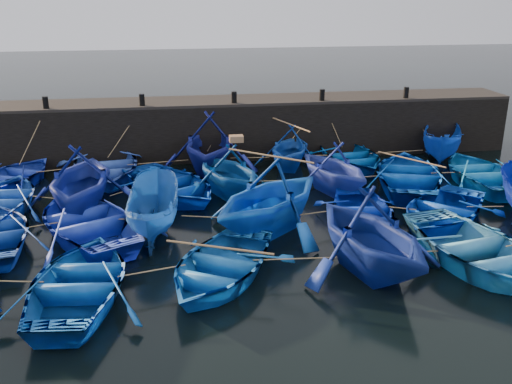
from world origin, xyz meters
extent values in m
plane|color=black|center=(0.00, 0.00, 0.00)|extent=(120.00, 120.00, 0.00)
cube|color=black|center=(0.00, 10.50, 1.25)|extent=(26.00, 2.50, 2.50)
cube|color=black|center=(0.00, 10.50, 2.56)|extent=(26.00, 2.50, 0.12)
cylinder|color=black|center=(-8.00, 9.60, 2.87)|extent=(0.24, 0.24, 0.50)
cylinder|color=black|center=(-4.00, 9.60, 2.87)|extent=(0.24, 0.24, 0.50)
cylinder|color=black|center=(0.00, 9.60, 2.87)|extent=(0.24, 0.24, 0.50)
cylinder|color=black|center=(4.00, 9.60, 2.87)|extent=(0.24, 0.24, 0.50)
cylinder|color=black|center=(8.00, 9.60, 2.87)|extent=(0.24, 0.24, 0.50)
imported|color=#172DA5|center=(-9.10, 7.22, 0.45)|extent=(4.74, 5.31, 0.91)
imported|color=#234094|center=(-5.58, 7.68, 0.57)|extent=(4.77, 6.07, 1.14)
imported|color=navy|center=(-1.27, 8.03, 1.28)|extent=(4.85, 5.42, 2.56)
imported|color=blue|center=(2.20, 7.89, 0.96)|extent=(4.29, 4.57, 1.93)
imported|color=navy|center=(4.89, 7.81, 0.49)|extent=(3.90, 5.06, 0.97)
imported|color=#0D399A|center=(9.22, 7.96, 0.87)|extent=(3.53, 4.76, 1.73)
imported|color=#133F98|center=(-8.80, 4.45, 0.49)|extent=(3.62, 4.87, 0.97)
imported|color=navy|center=(-5.97, 3.99, 1.26)|extent=(4.38, 5.00, 2.51)
imported|color=#033091|center=(-2.95, 4.99, 0.52)|extent=(5.71, 6.19, 1.05)
imported|color=navy|center=(-0.78, 4.81, 1.06)|extent=(4.74, 5.04, 2.11)
imported|color=#263A9A|center=(3.21, 4.66, 1.03)|extent=(4.54, 4.86, 2.07)
imported|color=#023996|center=(6.32, 4.74, 0.56)|extent=(5.43, 6.39, 1.13)
imported|color=blue|center=(9.32, 4.66, 0.51)|extent=(3.75, 5.09, 1.02)
imported|color=#1E37C9|center=(-5.57, 1.77, 0.56)|extent=(5.81, 6.50, 1.11)
imported|color=#194F95|center=(-3.54, 1.75, 0.82)|extent=(1.88, 4.33, 1.64)
imported|color=#0945B8|center=(0.13, 1.23, 1.27)|extent=(6.39, 6.33, 2.55)
imported|color=#03219A|center=(3.32, 1.49, 0.43)|extent=(3.54, 4.55, 0.87)
imported|color=#0232A1|center=(5.92, 1.11, 0.49)|extent=(5.73, 5.70, 0.98)
imported|color=#094492|center=(-5.26, -2.11, 0.50)|extent=(3.99, 5.21, 1.01)
imported|color=blue|center=(-1.74, -1.72, 0.48)|extent=(5.18, 5.67, 0.96)
imported|color=navy|center=(2.34, -1.89, 1.23)|extent=(5.12, 5.57, 2.45)
imported|color=#307DD4|center=(5.47, -1.94, 0.55)|extent=(4.65, 5.87, 1.10)
cube|color=brown|center=(-0.48, 4.81, 2.23)|extent=(0.50, 0.37, 0.23)
cylinder|color=tan|center=(-7.34, 7.45, 0.55)|extent=(1.73, 0.50, 0.04)
cylinder|color=tan|center=(-3.42, 7.85, 0.55)|extent=(2.51, 0.39, 0.04)
cylinder|color=tan|center=(0.46, 7.96, 0.55)|extent=(1.68, 0.18, 0.04)
cylinder|color=tan|center=(3.54, 7.85, 0.55)|extent=(0.89, 0.12, 0.04)
cylinder|color=tan|center=(7.05, 7.88, 0.55)|extent=(2.53, 0.19, 0.04)
cylinder|color=tan|center=(-7.38, 4.22, 0.55)|extent=(1.04, 0.49, 0.04)
cylinder|color=tan|center=(-4.46, 4.49, 0.55)|extent=(1.24, 1.02, 0.04)
cylinder|color=tan|center=(-1.87, 4.90, 0.55)|extent=(0.38, 0.21, 0.04)
cylinder|color=tan|center=(1.21, 4.74, 0.55)|extent=(2.19, 0.19, 0.04)
cylinder|color=tan|center=(4.77, 4.70, 0.55)|extent=(1.32, 0.12, 0.04)
cylinder|color=tan|center=(7.82, 4.70, 0.55)|extent=(1.20, 0.12, 0.04)
cylinder|color=tan|center=(-6.93, 1.63, 0.55)|extent=(0.95, 0.32, 0.04)
cylinder|color=tan|center=(-4.55, 1.76, 0.55)|extent=(0.23, 0.06, 0.04)
cylinder|color=tan|center=(-1.70, 1.49, 0.55)|extent=(1.87, 0.55, 0.04)
cylinder|color=tan|center=(1.73, 1.36, 0.55)|extent=(1.40, 0.30, 0.04)
cylinder|color=tan|center=(4.62, 1.30, 0.55)|extent=(0.81, 0.42, 0.04)
cylinder|color=tan|center=(7.42, 1.03, 0.55)|extent=(1.21, 0.19, 0.04)
cylinder|color=tan|center=(-6.89, -1.97, 0.55)|extent=(1.48, 0.33, 0.04)
cylinder|color=tan|center=(-3.50, -1.91, 0.55)|extent=(1.73, 0.43, 0.04)
cylinder|color=tan|center=(0.30, -1.81, 0.55)|extent=(2.29, 0.21, 0.04)
cylinder|color=tan|center=(3.91, -1.92, 0.55)|extent=(1.33, 0.08, 0.04)
cylinder|color=tan|center=(-8.55, 8.96, 1.58)|extent=(1.14, 1.13, 2.09)
cylinder|color=tan|center=(-4.79, 9.19, 1.58)|extent=(1.61, 0.67, 2.09)
cylinder|color=tan|center=(-0.64, 9.37, 1.58)|extent=(1.31, 0.31, 2.09)
cylinder|color=tan|center=(3.10, 9.30, 1.58)|extent=(1.83, 0.45, 2.09)
cylinder|color=tan|center=(4.44, 9.25, 1.58)|extent=(0.93, 0.54, 2.09)
cylinder|color=tan|center=(8.61, 9.33, 1.58)|extent=(1.26, 0.38, 2.09)
cylinder|color=#99724C|center=(2.20, 7.89, 1.96)|extent=(1.08, 2.84, 0.06)
cylinder|color=#99724C|center=(6.32, 4.74, 1.16)|extent=(1.77, 2.49, 0.06)
cylinder|color=#99724C|center=(0.13, 1.23, 2.58)|extent=(2.34, 1.97, 0.06)
cylinder|color=#99724C|center=(-1.74, -1.72, 0.99)|extent=(2.74, 1.32, 0.06)
camera|label=1|loc=(-2.84, -15.33, 7.45)|focal=40.00mm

